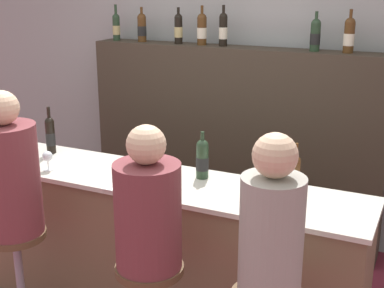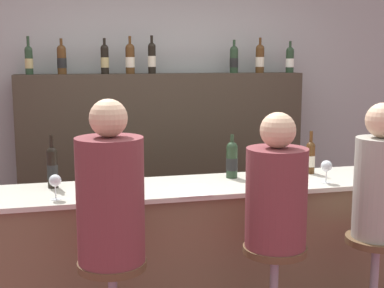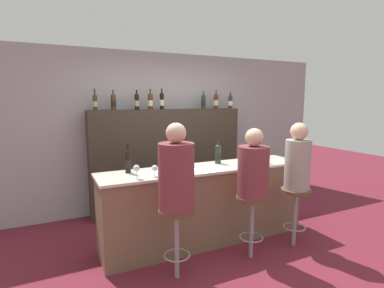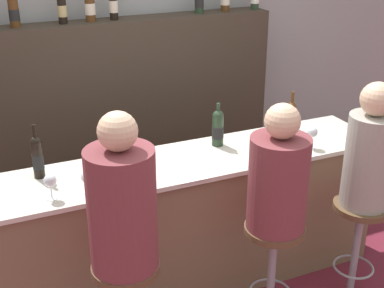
% 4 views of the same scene
% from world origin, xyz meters
% --- Properties ---
extents(wall_back, '(6.40, 0.05, 2.60)m').
position_xyz_m(wall_back, '(0.00, 1.83, 1.30)').
color(wall_back, '#9E9E9E').
rests_on(wall_back, ground_plane).
extents(bar_counter, '(2.71, 0.59, 0.98)m').
position_xyz_m(bar_counter, '(0.00, 0.28, 0.49)').
color(bar_counter, brown).
rests_on(bar_counter, ground_plane).
extents(back_bar_cabinet, '(2.54, 0.28, 1.67)m').
position_xyz_m(back_bar_cabinet, '(0.00, 1.61, 0.84)').
color(back_bar_cabinet, '#382D23').
rests_on(back_bar_cabinet, ground_plane).
extents(wine_bottle_counter_0, '(0.07, 0.07, 0.34)m').
position_xyz_m(wine_bottle_counter_0, '(-0.96, 0.42, 1.12)').
color(wine_bottle_counter_0, black).
rests_on(wine_bottle_counter_0, bar_counter).
extents(wine_bottle_counter_1, '(0.08, 0.08, 0.31)m').
position_xyz_m(wine_bottle_counter_1, '(0.25, 0.42, 1.11)').
color(wine_bottle_counter_1, '#233823').
rests_on(wine_bottle_counter_1, bar_counter).
extents(wine_bottle_counter_2, '(0.07, 0.07, 0.31)m').
position_xyz_m(wine_bottle_counter_2, '(0.85, 0.42, 1.10)').
color(wine_bottle_counter_2, '#4C2D14').
rests_on(wine_bottle_counter_2, bar_counter).
extents(wine_bottle_backbar_0, '(0.07, 0.07, 0.31)m').
position_xyz_m(wine_bottle_backbar_0, '(-1.14, 1.61, 1.80)').
color(wine_bottle_backbar_0, '#233823').
rests_on(wine_bottle_backbar_0, back_bar_cabinet).
extents(wine_bottle_backbar_1, '(0.08, 0.08, 0.30)m').
position_xyz_m(wine_bottle_backbar_1, '(-0.87, 1.61, 1.80)').
color(wine_bottle_backbar_1, '#4C2D14').
rests_on(wine_bottle_backbar_1, back_bar_cabinet).
extents(wine_bottle_backbar_2, '(0.07, 0.07, 0.30)m').
position_xyz_m(wine_bottle_backbar_2, '(-0.51, 1.61, 1.80)').
color(wine_bottle_backbar_2, black).
rests_on(wine_bottle_backbar_2, back_bar_cabinet).
extents(wine_bottle_backbar_3, '(0.08, 0.08, 0.32)m').
position_xyz_m(wine_bottle_backbar_3, '(-0.29, 1.61, 1.81)').
color(wine_bottle_backbar_3, '#4C2D14').
rests_on(wine_bottle_backbar_3, back_bar_cabinet).
extents(wine_bottle_backbar_4, '(0.07, 0.07, 0.33)m').
position_xyz_m(wine_bottle_backbar_4, '(-0.10, 1.61, 1.81)').
color(wine_bottle_backbar_4, black).
rests_on(wine_bottle_backbar_4, back_bar_cabinet).
extents(wine_bottle_backbar_5, '(0.08, 0.08, 0.30)m').
position_xyz_m(wine_bottle_backbar_5, '(0.65, 1.61, 1.80)').
color(wine_bottle_backbar_5, '#233823').
rests_on(wine_bottle_backbar_5, back_bar_cabinet).
extents(wine_bottle_backbar_6, '(0.08, 0.08, 0.32)m').
position_xyz_m(wine_bottle_backbar_6, '(0.90, 1.61, 1.81)').
color(wine_bottle_backbar_6, '#4C2D14').
rests_on(wine_bottle_backbar_6, back_bar_cabinet).
extents(wine_glass_0, '(0.07, 0.07, 0.15)m').
position_xyz_m(wine_glass_0, '(-0.95, 0.11, 1.09)').
color(wine_glass_0, silver).
rests_on(wine_glass_0, bar_counter).
extents(wine_glass_1, '(0.07, 0.07, 0.13)m').
position_xyz_m(wine_glass_1, '(-0.74, 0.11, 1.07)').
color(wine_glass_1, silver).
rests_on(wine_glass_1, bar_counter).
extents(wine_glass_2, '(0.08, 0.08, 0.15)m').
position_xyz_m(wine_glass_2, '(0.82, 0.11, 1.09)').
color(wine_glass_2, silver).
rests_on(wine_glass_2, bar_counter).
extents(tasting_menu, '(0.21, 0.30, 0.00)m').
position_xyz_m(tasting_menu, '(-0.12, 0.12, 0.98)').
color(tasting_menu, white).
rests_on(tasting_menu, bar_counter).
extents(bar_stool_left, '(0.37, 0.37, 0.74)m').
position_xyz_m(bar_stool_left, '(-0.66, -0.32, 0.57)').
color(bar_stool_left, gray).
rests_on(bar_stool_left, ground_plane).
extents(guest_seated_left, '(0.36, 0.36, 0.87)m').
position_xyz_m(guest_seated_left, '(-0.66, -0.32, 1.11)').
color(guest_seated_left, brown).
rests_on(guest_seated_left, bar_stool_left).
extents(guest_seated_middle, '(0.35, 0.35, 0.78)m').
position_xyz_m(guest_seated_middle, '(0.27, -0.32, 1.07)').
color(guest_seated_middle, brown).
rests_on(guest_seated_middle, bar_stool_middle).
extents(guest_seated_right, '(0.30, 0.30, 0.82)m').
position_xyz_m(guest_seated_right, '(0.94, -0.32, 1.10)').
color(guest_seated_right, gray).
rests_on(guest_seated_right, bar_stool_right).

